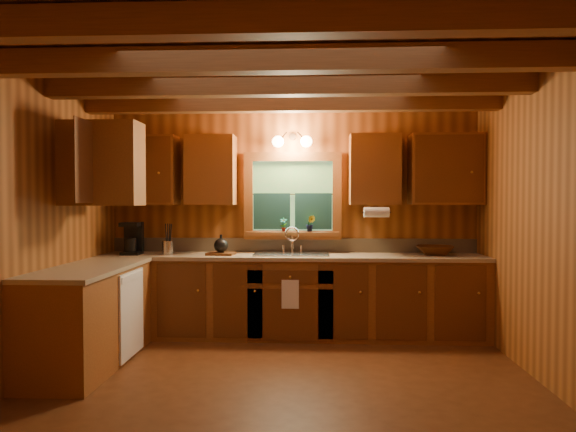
% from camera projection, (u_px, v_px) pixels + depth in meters
% --- Properties ---
extents(room, '(4.20, 4.20, 4.20)m').
position_uv_depth(room, '(283.00, 225.00, 4.08)').
color(room, '#552D14').
rests_on(room, ground).
extents(ceiling_beams, '(4.20, 2.54, 0.18)m').
position_uv_depth(ceiling_beams, '(283.00, 74.00, 4.05)').
color(ceiling_beams, brown).
rests_on(ceiling_beams, room).
extents(base_cabinets, '(4.20, 2.22, 0.86)m').
position_uv_depth(base_cabinets, '(243.00, 302.00, 5.41)').
color(base_cabinets, brown).
rests_on(base_cabinets, ground).
extents(countertop, '(4.20, 2.24, 0.04)m').
position_uv_depth(countertop, '(245.00, 259.00, 5.41)').
color(countertop, tan).
rests_on(countertop, base_cabinets).
extents(backsplash, '(4.20, 0.02, 0.16)m').
position_uv_depth(backsplash, '(293.00, 245.00, 5.97)').
color(backsplash, '#9C8969').
rests_on(backsplash, room).
extents(dishwasher_panel, '(0.02, 0.60, 0.80)m').
position_uv_depth(dishwasher_panel, '(132.00, 314.00, 4.86)').
color(dishwasher_panel, white).
rests_on(dishwasher_panel, base_cabinets).
extents(upper_cabinets, '(4.19, 1.77, 0.78)m').
position_uv_depth(upper_cabinets, '(238.00, 168.00, 5.51)').
color(upper_cabinets, brown).
rests_on(upper_cabinets, room).
extents(window, '(1.12, 0.08, 1.00)m').
position_uv_depth(window, '(293.00, 198.00, 5.94)').
color(window, brown).
rests_on(window, room).
extents(window_sill, '(1.06, 0.14, 0.04)m').
position_uv_depth(window_sill, '(292.00, 233.00, 5.90)').
color(window_sill, brown).
rests_on(window_sill, room).
extents(wall_sconce, '(0.45, 0.21, 0.17)m').
position_uv_depth(wall_sconce, '(292.00, 141.00, 5.80)').
color(wall_sconce, black).
rests_on(wall_sconce, room).
extents(paper_towel_roll, '(0.27, 0.11, 0.11)m').
position_uv_depth(paper_towel_roll, '(376.00, 212.00, 5.56)').
color(paper_towel_roll, white).
rests_on(paper_towel_roll, upper_cabinets).
extents(dish_towel, '(0.18, 0.01, 0.30)m').
position_uv_depth(dish_towel, '(290.00, 294.00, 5.37)').
color(dish_towel, white).
rests_on(dish_towel, base_cabinets).
extents(sink, '(0.82, 0.48, 0.43)m').
position_uv_depth(sink, '(292.00, 259.00, 5.69)').
color(sink, silver).
rests_on(sink, countertop).
extents(coffee_maker, '(0.20, 0.26, 0.36)m').
position_uv_depth(coffee_maker, '(133.00, 238.00, 5.73)').
color(coffee_maker, black).
rests_on(coffee_maker, countertop).
extents(utensil_crock, '(0.12, 0.12, 0.34)m').
position_uv_depth(utensil_crock, '(168.00, 247.00, 5.69)').
color(utensil_crock, silver).
rests_on(utensil_crock, countertop).
extents(cutting_board, '(0.31, 0.24, 0.03)m').
position_uv_depth(cutting_board, '(221.00, 254.00, 5.66)').
color(cutting_board, '#5A2E13').
rests_on(cutting_board, countertop).
extents(teakettle, '(0.16, 0.16, 0.20)m').
position_uv_depth(teakettle, '(221.00, 245.00, 5.66)').
color(teakettle, black).
rests_on(teakettle, cutting_board).
extents(wicker_basket, '(0.46, 0.46, 0.10)m').
position_uv_depth(wicker_basket, '(435.00, 250.00, 5.67)').
color(wicker_basket, '#48230C').
rests_on(wicker_basket, countertop).
extents(potted_plant_left, '(0.09, 0.06, 0.16)m').
position_uv_depth(potted_plant_left, '(283.00, 225.00, 5.90)').
color(potted_plant_left, '#5A2E13').
rests_on(potted_plant_left, window_sill).
extents(potted_plant_right, '(0.11, 0.09, 0.19)m').
position_uv_depth(potted_plant_right, '(310.00, 224.00, 5.88)').
color(potted_plant_right, '#5A2E13').
rests_on(potted_plant_right, window_sill).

